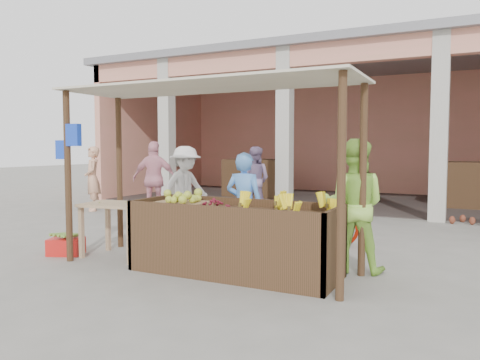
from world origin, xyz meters
The scene contains 19 objects.
ground centered at (0.00, 0.00, 0.00)m, with size 60.00×60.00×0.00m, color slate.
market_building centered at (0.05, 8.93, 2.70)m, with size 14.40×6.40×4.20m.
fruit_stall centered at (0.50, 0.00, 0.40)m, with size 2.60×0.95×0.80m, color #492D1D.
stall_awning centered at (-0.01, 0.06, 1.98)m, with size 4.09×1.35×2.39m.
banana_heap centered at (1.13, -0.03, 0.90)m, with size 1.09×0.59×0.20m, color yellow, non-canonical shape.
melon_tray centered at (-0.31, 0.01, 0.89)m, with size 0.68×0.59×0.19m.
berry_heap centered at (0.22, -0.02, 0.87)m, with size 0.45×0.37×0.14m, color maroon.
side_table centered at (-1.40, 0.03, 0.65)m, with size 1.05×0.78×0.78m.
papaya_pile centered at (-1.40, 0.03, 0.88)m, with size 0.69×0.39×0.20m, color #53902F, non-canonical shape.
red_crate centered at (-2.20, -0.19, 0.12)m, with size 0.47×0.34×0.24m, color red.
plantain_bundle centered at (-2.20, -0.19, 0.28)m, with size 0.36×0.25×0.07m, color olive, non-canonical shape.
produce_sacks centered at (3.00, 5.50, 0.32)m, with size 0.84×0.79×0.64m.
vendor_blue centered at (0.23, 0.84, 0.81)m, with size 0.61×0.44×1.61m, color #5494E8.
vendor_green centered at (1.80, 0.79, 0.89)m, with size 0.86×0.50×1.78m, color #96CF48.
motorcycle centered at (0.78, 2.11, 0.44)m, with size 1.68×0.58×0.88m, color #871302.
shopper_a centered at (-1.76, 2.36, 0.87)m, with size 1.11×0.56×1.74m, color silver.
shopper_b centered at (-3.31, 3.47, 0.92)m, with size 1.08×0.58×1.84m, color pink.
shopper_e centered at (-5.31, 3.61, 0.84)m, with size 0.62×0.47×1.67m, color #E2A07A.
shopper_f centered at (-1.56, 5.10, 0.88)m, with size 0.85×0.49×1.75m, color gray.
Camera 1 is at (3.13, -5.15, 1.58)m, focal length 35.00 mm.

